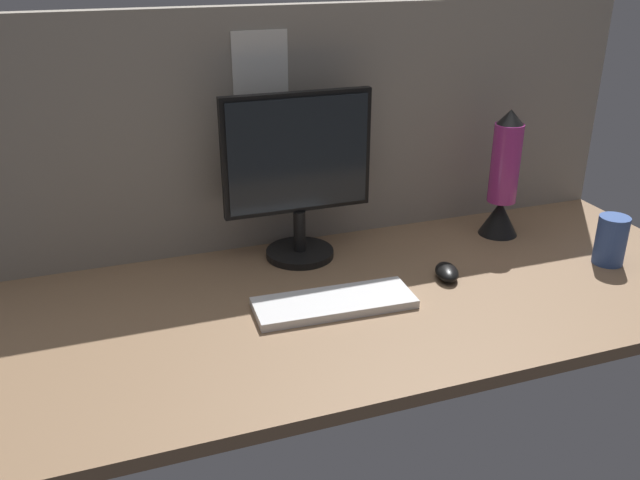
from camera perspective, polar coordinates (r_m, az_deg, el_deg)
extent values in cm
cube|color=#8C6B4C|center=(164.24, 4.18, -4.79)|extent=(180.00, 80.00, 3.00)
cube|color=gray|center=(184.69, -0.18, 9.59)|extent=(180.00, 5.00, 62.89)
cube|color=white|center=(173.78, -5.07, 14.60)|extent=(14.23, 0.40, 16.04)
cylinder|color=black|center=(180.50, -1.71, -1.10)|extent=(18.00, 18.00, 1.80)
cylinder|color=black|center=(177.88, -1.74, 0.77)|extent=(3.20, 3.20, 11.00)
cube|color=black|center=(171.63, -1.93, 7.33)|extent=(38.85, 2.40, 30.84)
cube|color=black|center=(170.35, -1.78, 7.20)|extent=(36.45, 0.60, 28.44)
cube|color=silver|center=(156.14, 1.20, -5.31)|extent=(37.55, 14.67, 2.00)
ellipsoid|color=black|center=(171.06, 10.71, -2.73)|extent=(8.21, 10.84, 3.40)
cylinder|color=#38569E|center=(189.85, 23.32, -0.01)|extent=(7.78, 7.78, 12.95)
cone|color=black|center=(199.30, 14.86, 1.86)|extent=(11.02, 11.02, 10.02)
cylinder|color=#B2338C|center=(194.05, 15.36, 6.24)|extent=(8.02, 8.02, 22.05)
cone|color=black|center=(190.67, 15.79, 9.97)|extent=(7.22, 7.22, 4.01)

